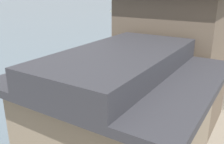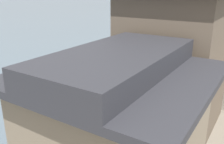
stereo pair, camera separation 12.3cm
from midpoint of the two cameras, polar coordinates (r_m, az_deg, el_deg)
boat_moored_nearest at (r=33.71m, az=15.72°, el=3.16°), size 1.56×5.62×0.42m
boat_moored_second at (r=42.57m, az=6.31°, el=6.98°), size 5.57×2.53×0.60m
boat_moored_third at (r=28.38m, az=-2.05°, el=0.94°), size 1.36×4.01×0.37m
boat_moored_far at (r=24.19m, az=6.76°, el=-2.12°), size 1.55×4.82×0.70m
house_waterfront_nearest at (r=9.28m, az=1.68°, el=-14.14°), size 6.29×6.31×6.14m
house_waterfront_second at (r=14.57m, az=14.77°, el=3.24°), size 5.86×7.39×8.74m
house_waterfront_tall at (r=20.61m, az=20.43°, el=3.45°), size 6.24×5.71×6.14m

